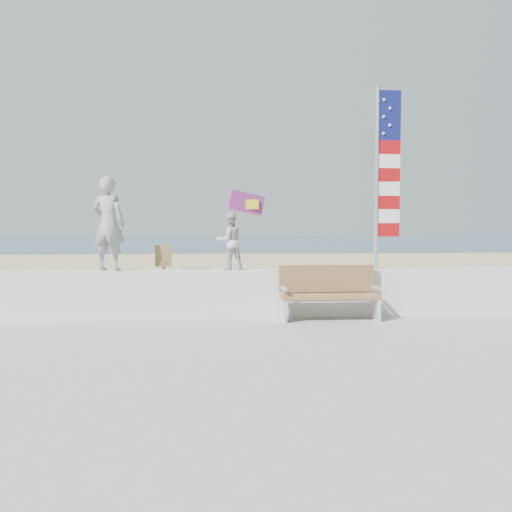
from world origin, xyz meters
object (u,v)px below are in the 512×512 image
object	(u,v)px
child	(230,241)
flag	(383,170)
bench	(329,292)
adult	(108,224)

from	to	relation	value
child	flag	size ratio (longest dim) A/B	0.31
bench	flag	xyz separation A→B (m)	(1.15, 0.45, 2.30)
child	bench	size ratio (longest dim) A/B	0.60
child	bench	xyz separation A→B (m)	(1.81, -0.45, -0.94)
child	bench	world-z (taller)	child
adult	flag	size ratio (longest dim) A/B	0.50
child	flag	distance (m)	3.26
bench	flag	world-z (taller)	flag
child	adult	bearing A→B (deg)	-22.85
bench	child	bearing A→B (deg)	165.94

